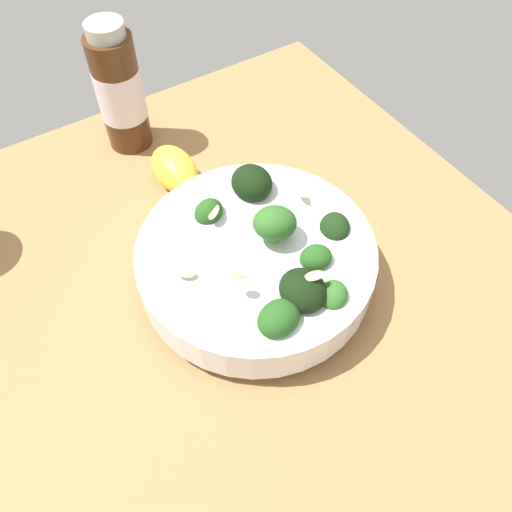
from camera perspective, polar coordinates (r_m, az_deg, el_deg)
name	(u,v)px	position (r cm, az deg, el deg)	size (l,w,h in cm)	color
ground_plane	(216,319)	(53.52, -4.35, -6.76)	(67.97, 67.97, 4.15)	#996D42
bowl_of_broccoli	(258,259)	(50.47, 0.27, -0.32)	(22.68, 22.68, 10.02)	white
lemon_wedge	(175,169)	(61.33, -8.79, 9.25)	(7.24, 4.56, 4.36)	yellow
bottle_short	(120,91)	(64.88, -14.52, 16.89)	(5.36, 5.36, 15.53)	#472814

